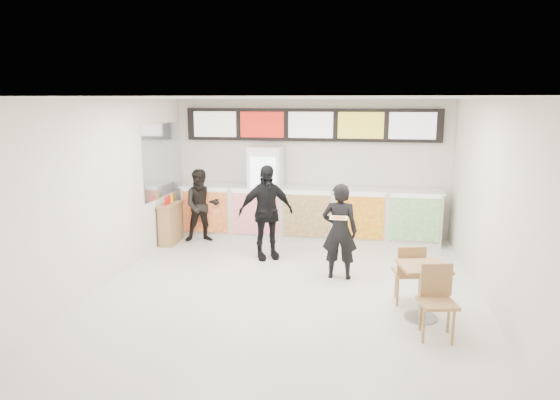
% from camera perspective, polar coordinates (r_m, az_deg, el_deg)
% --- Properties ---
extents(floor, '(7.00, 7.00, 0.00)m').
position_cam_1_polar(floor, '(8.02, 0.76, -10.38)').
color(floor, beige).
rests_on(floor, ground).
extents(ceiling, '(7.00, 7.00, 0.00)m').
position_cam_1_polar(ceiling, '(7.45, 0.82, 11.58)').
color(ceiling, white).
rests_on(ceiling, wall_back).
extents(wall_back, '(6.00, 0.00, 6.00)m').
position_cam_1_polar(wall_back, '(11.03, 3.53, 3.66)').
color(wall_back, silver).
rests_on(wall_back, floor).
extents(wall_left, '(0.00, 7.00, 7.00)m').
position_cam_1_polar(wall_left, '(8.57, -19.46, 0.82)').
color(wall_left, silver).
rests_on(wall_left, floor).
extents(wall_right, '(0.00, 7.00, 7.00)m').
position_cam_1_polar(wall_right, '(7.75, 23.30, -0.52)').
color(wall_right, silver).
rests_on(wall_right, floor).
extents(service_counter, '(5.56, 0.77, 1.14)m').
position_cam_1_polar(service_counter, '(10.79, 3.25, -1.51)').
color(service_counter, silver).
rests_on(service_counter, floor).
extents(menu_board, '(5.50, 0.14, 0.70)m').
position_cam_1_polar(menu_board, '(10.85, 3.55, 8.57)').
color(menu_board, black).
rests_on(menu_board, wall_back).
extents(drinks_fridge, '(0.70, 0.67, 2.00)m').
position_cam_1_polar(drinks_fridge, '(10.86, -1.63, 0.89)').
color(drinks_fridge, white).
rests_on(drinks_fridge, floor).
extents(mirror_panel, '(0.01, 2.00, 1.50)m').
position_cam_1_polar(mirror_panel, '(10.71, -13.21, 4.50)').
color(mirror_panel, '#B2B7BF').
rests_on(mirror_panel, wall_left).
extents(customer_main, '(0.61, 0.41, 1.63)m').
position_cam_1_polar(customer_main, '(8.42, 6.83, -3.56)').
color(customer_main, black).
rests_on(customer_main, floor).
extents(customer_left, '(0.90, 0.80, 1.55)m').
position_cam_1_polar(customer_left, '(10.69, -8.95, -0.64)').
color(customer_left, black).
rests_on(customer_left, floor).
extents(customer_mid, '(1.14, 0.87, 1.80)m').
position_cam_1_polar(customer_mid, '(9.39, -1.62, -1.40)').
color(customer_mid, black).
rests_on(customer_mid, floor).
extents(pizza_slice, '(0.36, 0.36, 0.02)m').
position_cam_1_polar(pizza_slice, '(7.90, 6.73, -1.99)').
color(pizza_slice, beige).
rests_on(pizza_slice, customer_main).
extents(cafe_table, '(0.76, 1.63, 0.92)m').
position_cam_1_polar(cafe_table, '(7.16, 15.99, -8.97)').
color(cafe_table, '#A4754B').
rests_on(cafe_table, floor).
extents(condiment_ledge, '(0.31, 0.76, 1.02)m').
position_cam_1_polar(condiment_ledge, '(10.74, -12.38, -2.57)').
color(condiment_ledge, '#A4754B').
rests_on(condiment_ledge, floor).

